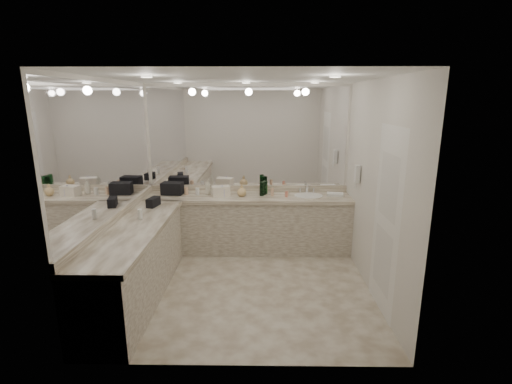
{
  "coord_description": "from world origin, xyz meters",
  "views": [
    {
      "loc": [
        0.21,
        -4.39,
        2.37
      ],
      "look_at": [
        0.14,
        0.4,
        1.16
      ],
      "focal_mm": 26.0,
      "sensor_mm": 36.0,
      "label": 1
    }
  ],
  "objects_px": {
    "sink": "(308,196)",
    "wall_phone": "(357,174)",
    "cream_cosmetic_case": "(221,191)",
    "soap_bottle_b": "(222,191)",
    "hand_towel": "(335,194)",
    "soap_bottle_a": "(208,187)",
    "soap_bottle_c": "(242,190)",
    "black_toiletry_bag": "(172,189)"
  },
  "relations": [
    {
      "from": "cream_cosmetic_case",
      "to": "hand_towel",
      "type": "height_order",
      "value": "cream_cosmetic_case"
    },
    {
      "from": "wall_phone",
      "to": "black_toiletry_bag",
      "type": "distance_m",
      "value": 2.82
    },
    {
      "from": "soap_bottle_a",
      "to": "soap_bottle_c",
      "type": "height_order",
      "value": "soap_bottle_a"
    },
    {
      "from": "soap_bottle_b",
      "to": "cream_cosmetic_case",
      "type": "bearing_deg",
      "value": 128.17
    },
    {
      "from": "soap_bottle_b",
      "to": "soap_bottle_a",
      "type": "bearing_deg",
      "value": 149.91
    },
    {
      "from": "wall_phone",
      "to": "soap_bottle_a",
      "type": "distance_m",
      "value": 2.29
    },
    {
      "from": "black_toiletry_bag",
      "to": "soap_bottle_c",
      "type": "relative_size",
      "value": 1.75
    },
    {
      "from": "wall_phone",
      "to": "black_toiletry_bag",
      "type": "height_order",
      "value": "wall_phone"
    },
    {
      "from": "sink",
      "to": "soap_bottle_a",
      "type": "xyz_separation_m",
      "value": [
        -1.58,
        0.08,
        0.12
      ]
    },
    {
      "from": "hand_towel",
      "to": "soap_bottle_c",
      "type": "distance_m",
      "value": 1.46
    },
    {
      "from": "wall_phone",
      "to": "cream_cosmetic_case",
      "type": "xyz_separation_m",
      "value": [
        -1.97,
        0.47,
        -0.37
      ]
    },
    {
      "from": "soap_bottle_c",
      "to": "soap_bottle_b",
      "type": "bearing_deg",
      "value": -176.59
    },
    {
      "from": "soap_bottle_a",
      "to": "soap_bottle_b",
      "type": "height_order",
      "value": "soap_bottle_a"
    },
    {
      "from": "hand_towel",
      "to": "soap_bottle_b",
      "type": "distance_m",
      "value": 1.76
    },
    {
      "from": "wall_phone",
      "to": "cream_cosmetic_case",
      "type": "bearing_deg",
      "value": 166.48
    },
    {
      "from": "black_toiletry_bag",
      "to": "cream_cosmetic_case",
      "type": "bearing_deg",
      "value": -5.88
    },
    {
      "from": "hand_towel",
      "to": "black_toiletry_bag",
      "type": "bearing_deg",
      "value": 179.08
    },
    {
      "from": "sink",
      "to": "hand_towel",
      "type": "distance_m",
      "value": 0.42
    },
    {
      "from": "black_toiletry_bag",
      "to": "soap_bottle_c",
      "type": "bearing_deg",
      "value": -4.88
    },
    {
      "from": "sink",
      "to": "cream_cosmetic_case",
      "type": "relative_size",
      "value": 1.63
    },
    {
      "from": "black_toiletry_bag",
      "to": "hand_towel",
      "type": "distance_m",
      "value": 2.55
    },
    {
      "from": "soap_bottle_b",
      "to": "wall_phone",
      "type": "bearing_deg",
      "value": -12.79
    },
    {
      "from": "soap_bottle_a",
      "to": "wall_phone",
      "type": "bearing_deg",
      "value": -14.91
    },
    {
      "from": "wall_phone",
      "to": "sink",
      "type": "bearing_deg",
      "value": 140.43
    },
    {
      "from": "hand_towel",
      "to": "soap_bottle_a",
      "type": "distance_m",
      "value": 2.0
    },
    {
      "from": "sink",
      "to": "wall_phone",
      "type": "relative_size",
      "value": 1.83
    },
    {
      "from": "cream_cosmetic_case",
      "to": "soap_bottle_a",
      "type": "height_order",
      "value": "soap_bottle_a"
    },
    {
      "from": "cream_cosmetic_case",
      "to": "soap_bottle_a",
      "type": "bearing_deg",
      "value": 138.46
    },
    {
      "from": "wall_phone",
      "to": "hand_towel",
      "type": "height_order",
      "value": "wall_phone"
    },
    {
      "from": "cream_cosmetic_case",
      "to": "soap_bottle_a",
      "type": "xyz_separation_m",
      "value": [
        -0.22,
        0.11,
        0.04
      ]
    },
    {
      "from": "cream_cosmetic_case",
      "to": "soap_bottle_b",
      "type": "relative_size",
      "value": 1.53
    },
    {
      "from": "wall_phone",
      "to": "black_toiletry_bag",
      "type": "bearing_deg",
      "value": 168.6
    },
    {
      "from": "soap_bottle_a",
      "to": "soap_bottle_b",
      "type": "xyz_separation_m",
      "value": [
        0.24,
        -0.14,
        -0.03
      ]
    },
    {
      "from": "black_toiletry_bag",
      "to": "soap_bottle_b",
      "type": "xyz_separation_m",
      "value": [
        0.8,
        -0.11,
        -0.0
      ]
    },
    {
      "from": "black_toiletry_bag",
      "to": "soap_bottle_a",
      "type": "xyz_separation_m",
      "value": [
        0.55,
        0.03,
        0.02
      ]
    },
    {
      "from": "black_toiletry_bag",
      "to": "sink",
      "type": "bearing_deg",
      "value": -1.41
    },
    {
      "from": "sink",
      "to": "wall_phone",
      "type": "xyz_separation_m",
      "value": [
        0.61,
        -0.5,
        0.46
      ]
    },
    {
      "from": "hand_towel",
      "to": "soap_bottle_a",
      "type": "relative_size",
      "value": 1.06
    },
    {
      "from": "wall_phone",
      "to": "soap_bottle_a",
      "type": "xyz_separation_m",
      "value": [
        -2.19,
        0.58,
        -0.33
      ]
    },
    {
      "from": "wall_phone",
      "to": "cream_cosmetic_case",
      "type": "distance_m",
      "value": 2.06
    },
    {
      "from": "sink",
      "to": "soap_bottle_a",
      "type": "distance_m",
      "value": 1.59
    },
    {
      "from": "sink",
      "to": "soap_bottle_c",
      "type": "bearing_deg",
      "value": -177.72
    }
  ]
}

